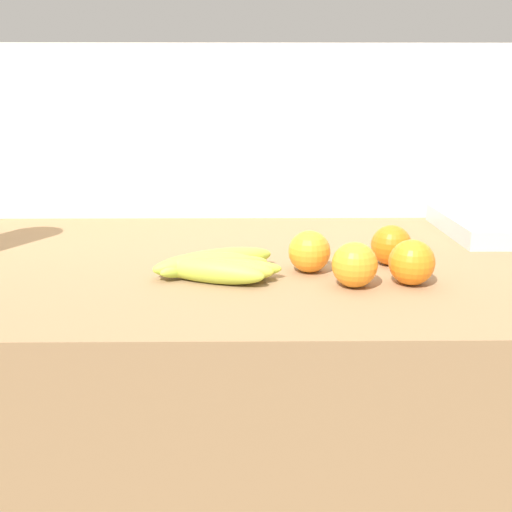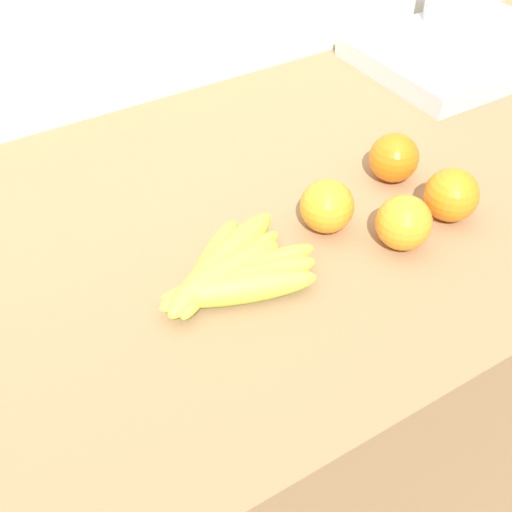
{
  "view_description": "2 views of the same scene",
  "coord_description": "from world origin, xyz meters",
  "px_view_note": "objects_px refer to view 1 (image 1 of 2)",
  "views": [
    {
      "loc": [
        -0.13,
        -1.02,
        1.19
      ],
      "look_at": [
        -0.12,
        -0.12,
        0.93
      ],
      "focal_mm": 40.25,
      "sensor_mm": 36.0,
      "label": 1
    },
    {
      "loc": [
        -0.46,
        -0.61,
        1.46
      ],
      "look_at": [
        -0.18,
        -0.15,
        0.97
      ],
      "focal_mm": 45.59,
      "sensor_mm": 36.0,
      "label": 2
    }
  ],
  "objects_px": {
    "orange_back_right": "(355,265)",
    "orange_right": "(391,245)",
    "orange_center": "(412,262)",
    "orange_far_right": "(309,252)",
    "banana_bunch": "(212,266)"
  },
  "relations": [
    {
      "from": "orange_right",
      "to": "orange_center",
      "type": "relative_size",
      "value": 0.98
    },
    {
      "from": "orange_back_right",
      "to": "orange_center",
      "type": "xyz_separation_m",
      "value": [
        0.09,
        0.01,
        0.0
      ]
    },
    {
      "from": "orange_far_right",
      "to": "orange_center",
      "type": "xyz_separation_m",
      "value": [
        0.16,
        -0.07,
        0.0
      ]
    },
    {
      "from": "orange_right",
      "to": "banana_bunch",
      "type": "bearing_deg",
      "value": -167.3
    },
    {
      "from": "orange_back_right",
      "to": "orange_right",
      "type": "xyz_separation_m",
      "value": [
        0.09,
        0.12,
        -0.0
      ]
    },
    {
      "from": "orange_far_right",
      "to": "orange_center",
      "type": "height_order",
      "value": "orange_center"
    },
    {
      "from": "orange_far_right",
      "to": "orange_back_right",
      "type": "relative_size",
      "value": 1.0
    },
    {
      "from": "orange_back_right",
      "to": "banana_bunch",
      "type": "bearing_deg",
      "value": 167.78
    },
    {
      "from": "banana_bunch",
      "to": "orange_back_right",
      "type": "bearing_deg",
      "value": -12.22
    },
    {
      "from": "orange_far_right",
      "to": "orange_right",
      "type": "height_order",
      "value": "same"
    },
    {
      "from": "orange_back_right",
      "to": "orange_right",
      "type": "relative_size",
      "value": 1.01
    },
    {
      "from": "orange_right",
      "to": "orange_center",
      "type": "xyz_separation_m",
      "value": [
        0.01,
        -0.11,
        0.0
      ]
    },
    {
      "from": "orange_back_right",
      "to": "orange_center",
      "type": "distance_m",
      "value": 0.09
    },
    {
      "from": "banana_bunch",
      "to": "orange_back_right",
      "type": "height_order",
      "value": "orange_back_right"
    },
    {
      "from": "orange_far_right",
      "to": "orange_back_right",
      "type": "distance_m",
      "value": 0.1
    }
  ]
}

